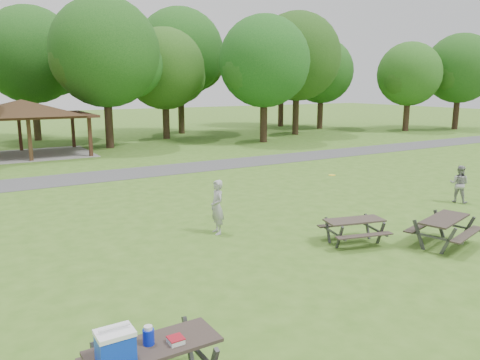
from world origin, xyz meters
name	(u,v)px	position (x,y,z in m)	size (l,w,h in m)	color
ground	(281,251)	(0.00, 0.00, 0.00)	(160.00, 160.00, 0.00)	#3E6A1E
asphalt_path	(130,173)	(0.00, 14.00, 0.01)	(120.00, 3.20, 0.02)	#464648
pavilion	(22,110)	(-4.00, 24.00, 3.06)	(8.60, 7.01, 3.76)	#371D14
tree_row_e	(106,56)	(2.10, 25.03, 6.78)	(8.40, 8.00, 11.02)	black
tree_row_f	(165,71)	(8.09, 28.53, 5.84)	(7.35, 7.00, 9.55)	black
tree_row_g	(265,64)	(14.09, 22.03, 6.33)	(7.77, 7.40, 10.25)	black
tree_row_h	(298,59)	(20.10, 25.53, 7.03)	(8.61, 8.20, 11.37)	black
tree_row_i	(322,73)	(26.08, 29.03, 5.91)	(7.14, 6.80, 9.52)	black
tree_row_j	(409,76)	(32.08, 22.53, 5.56)	(6.72, 6.40, 8.96)	black
tree_deep_b	(32,58)	(-1.90, 33.03, 6.89)	(8.40, 8.00, 11.13)	#302115
tree_deep_c	(181,55)	(11.10, 32.03, 7.44)	(8.82, 8.40, 11.90)	#2E2114
tree_deep_d	(282,63)	(24.10, 33.53, 7.03)	(8.40, 8.00, 11.27)	black
tree_flank_right	(460,71)	(38.09, 21.03, 6.15)	(7.56, 7.20, 9.97)	black
picnic_table_near	(142,352)	(-5.61, -4.22, 0.81)	(2.04, 1.66, 1.40)	#2E2521
picnic_table_middle	(354,225)	(2.31, -0.55, 0.57)	(2.08, 1.82, 0.77)	#332A24
picnic_table_far	(444,225)	(4.49, -2.05, 0.64)	(2.38, 2.10, 0.87)	#2D2521
frisbee_in_flight	(332,175)	(3.49, 1.82, 1.60)	(0.31, 0.31, 0.02)	yellow
frisbee_thrower	(217,207)	(-0.80, 2.41, 0.88)	(0.64, 0.42, 1.77)	#9D9D9F
frisbee_catcher	(459,184)	(9.59, 0.98, 0.77)	(0.74, 0.58, 1.53)	#97979A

